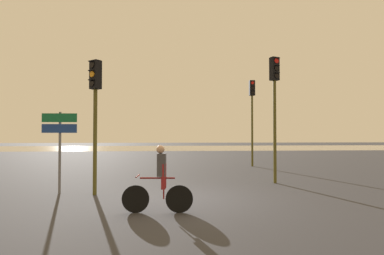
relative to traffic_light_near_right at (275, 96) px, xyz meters
The scene contains 7 objects.
ground_plane 5.56m from the traffic_light_near_right, 143.49° to the right, with size 120.00×120.00×0.00m, color #333338.
water_strip 31.16m from the traffic_light_near_right, 96.60° to the left, with size 80.00×16.00×0.01m, color gray.
traffic_light_near_right is the anchor object (origin of this frame).
traffic_light_near_left 6.65m from the traffic_light_near_right, 164.18° to the right, with size 0.41×0.42×4.20m.
traffic_light_far_right 6.11m from the traffic_light_near_right, 82.73° to the left, with size 0.32×0.34×5.09m.
direction_sign_post 7.88m from the traffic_light_near_right, 168.54° to the right, with size 1.10×0.13×2.60m.
cyclist 6.45m from the traffic_light_near_right, 136.22° to the right, with size 1.71×0.46×1.62m.
Camera 1 is at (-0.45, -8.70, 1.88)m, focal length 28.00 mm.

